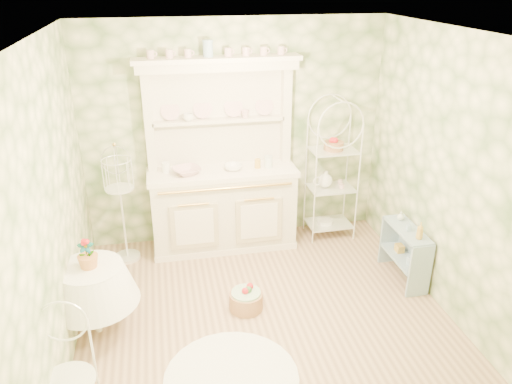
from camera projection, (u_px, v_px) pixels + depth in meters
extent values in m
plane|color=tan|center=(266.00, 318.00, 4.95)|extent=(3.60, 3.60, 0.00)
plane|color=white|center=(269.00, 35.00, 3.85)|extent=(3.60, 3.60, 0.00)
plane|color=#F0E9BE|center=(52.00, 212.00, 4.07)|extent=(3.60, 3.60, 0.00)
plane|color=#F0E9BE|center=(452.00, 179.00, 4.72)|extent=(3.60, 3.60, 0.00)
plane|color=#F0E9BE|center=(235.00, 134.00, 6.01)|extent=(3.60, 3.60, 0.00)
plane|color=#F0E9BE|center=(337.00, 323.00, 2.79)|extent=(3.60, 3.60, 0.00)
cube|color=white|center=(222.00, 159.00, 5.81)|extent=(1.87, 0.61, 2.29)
cube|color=white|center=(332.00, 171.00, 6.18)|extent=(0.55, 0.40, 1.75)
cube|color=#8FA9B9|center=(404.00, 254.00, 5.48)|extent=(0.36, 0.75, 0.62)
cylinder|color=white|center=(95.00, 301.00, 4.64)|extent=(0.68, 0.68, 0.67)
cube|color=white|center=(67.00, 377.00, 3.56)|extent=(0.49, 0.49, 0.99)
cube|color=white|center=(121.00, 200.00, 5.67)|extent=(0.36, 0.36, 1.53)
cylinder|color=#B07C54|center=(246.00, 298.00, 5.04)|extent=(0.40, 0.40, 0.25)
cylinder|color=white|center=(231.00, 377.00, 4.22)|extent=(1.46, 1.46, 0.01)
imported|color=white|center=(187.00, 173.00, 5.74)|extent=(0.40, 0.40, 0.08)
imported|color=white|center=(233.00, 169.00, 5.85)|extent=(0.27, 0.27, 0.07)
imported|color=white|center=(188.00, 119.00, 5.68)|extent=(0.14, 0.14, 0.09)
imported|color=white|center=(245.00, 115.00, 5.82)|extent=(0.12, 0.12, 0.09)
imported|color=#3F7238|center=(87.00, 254.00, 4.42)|extent=(0.16, 0.12, 0.27)
imported|color=gold|center=(420.00, 233.00, 5.13)|extent=(0.09, 0.09, 0.18)
imported|color=#92B2CC|center=(409.00, 227.00, 5.30)|extent=(0.05, 0.05, 0.10)
imported|color=silver|center=(401.00, 217.00, 5.54)|extent=(0.08, 0.08, 0.10)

